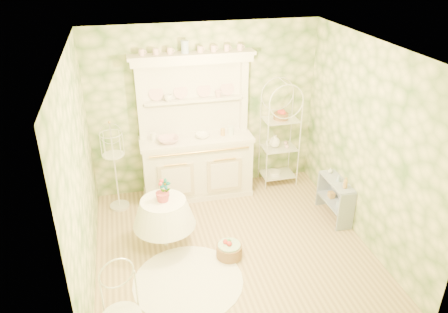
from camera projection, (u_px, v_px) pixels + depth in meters
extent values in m
plane|color=tan|center=(233.00, 248.00, 5.93)|extent=(3.60, 3.60, 0.00)
plane|color=white|center=(235.00, 49.00, 4.73)|extent=(3.60, 3.60, 0.00)
plane|color=beige|center=(80.00, 176.00, 4.96)|extent=(3.60, 3.60, 0.00)
plane|color=beige|center=(367.00, 145.00, 5.71)|extent=(3.60, 3.60, 0.00)
plane|color=beige|center=(205.00, 110.00, 6.90)|extent=(3.60, 3.60, 0.00)
plane|color=beige|center=(286.00, 251.00, 3.76)|extent=(3.60, 3.60, 0.00)
cube|color=white|center=(196.00, 129.00, 6.70)|extent=(1.87, 0.61, 2.29)
cube|color=white|center=(280.00, 136.00, 7.18)|extent=(0.54, 0.38, 1.72)
cube|color=#909DB5|center=(335.00, 199.00, 6.48)|extent=(0.34, 0.73, 0.60)
cylinder|color=white|center=(165.00, 225.00, 5.86)|extent=(0.69, 0.69, 0.65)
cube|color=white|center=(115.00, 164.00, 6.51)|extent=(0.38, 0.38, 1.51)
cylinder|color=olive|center=(229.00, 251.00, 5.73)|extent=(0.31, 0.31, 0.19)
cylinder|color=white|center=(188.00, 281.00, 5.35)|extent=(1.47, 1.47, 0.01)
imported|color=white|center=(169.00, 142.00, 6.60)|extent=(0.32, 0.32, 0.08)
imported|color=white|center=(203.00, 137.00, 6.75)|extent=(0.23, 0.23, 0.07)
imported|color=white|center=(168.00, 99.00, 6.56)|extent=(0.16, 0.16, 0.10)
imported|color=white|center=(218.00, 95.00, 6.72)|extent=(0.14, 0.14, 0.10)
imported|color=#3F7238|center=(165.00, 191.00, 5.64)|extent=(0.18, 0.15, 0.30)
imported|color=tan|center=(345.00, 184.00, 6.13)|extent=(0.07, 0.07, 0.17)
imported|color=#97B0D1|center=(339.00, 179.00, 6.32)|extent=(0.06, 0.06, 0.10)
imported|color=silver|center=(330.00, 171.00, 6.54)|extent=(0.08, 0.08, 0.09)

